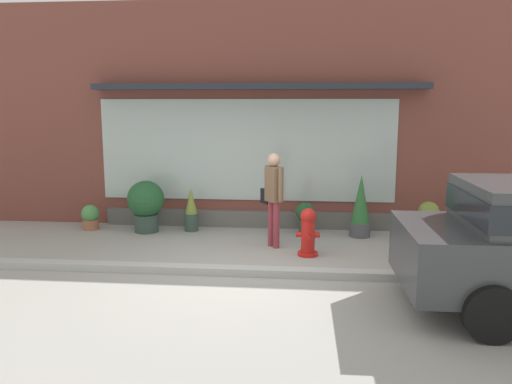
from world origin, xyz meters
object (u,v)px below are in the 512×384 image
(potted_plant_trailing_edge, at_px, (191,210))
(potted_plant_corner_tall, at_px, (485,213))
(pedestrian_with_handbag, at_px, (273,192))
(potted_plant_doorstep, at_px, (428,218))
(potted_plant_window_left, at_px, (146,203))
(fire_hydrant, at_px, (308,232))
(potted_plant_low_front, at_px, (305,215))
(potted_plant_near_hydrant, at_px, (361,207))
(potted_plant_window_right, at_px, (90,217))

(potted_plant_trailing_edge, height_order, potted_plant_corner_tall, potted_plant_corner_tall)
(pedestrian_with_handbag, xyz_separation_m, potted_plant_trailing_edge, (-1.79, 1.05, -0.60))
(potted_plant_doorstep, xyz_separation_m, potted_plant_window_left, (-5.72, 0.00, 0.19))
(potted_plant_window_left, bearing_deg, potted_plant_corner_tall, 1.91)
(potted_plant_window_left, distance_m, potted_plant_trailing_edge, 0.95)
(fire_hydrant, xyz_separation_m, potted_plant_trailing_edge, (-2.44, 1.56, 0.01))
(potted_plant_low_front, relative_size, potted_plant_trailing_edge, 0.70)
(potted_plant_low_front, relative_size, potted_plant_corner_tall, 0.63)
(fire_hydrant, distance_m, potted_plant_window_left, 3.63)
(potted_plant_doorstep, relative_size, potted_plant_window_left, 0.70)
(fire_hydrant, distance_m, potted_plant_low_front, 1.58)
(potted_plant_near_hydrant, height_order, potted_plant_window_right, potted_plant_near_hydrant)
(fire_hydrant, bearing_deg, potted_plant_low_front, 92.34)
(potted_plant_low_front, height_order, potted_plant_window_left, potted_plant_window_left)
(potted_plant_window_left, relative_size, potted_plant_trailing_edge, 1.16)
(potted_plant_near_hydrant, relative_size, potted_plant_corner_tall, 1.22)
(potted_plant_corner_tall, bearing_deg, potted_plant_trailing_edge, -179.45)
(potted_plant_doorstep, height_order, potted_plant_near_hydrant, potted_plant_near_hydrant)
(pedestrian_with_handbag, distance_m, potted_plant_low_front, 1.38)
(fire_hydrant, relative_size, potted_plant_near_hydrant, 0.68)
(potted_plant_doorstep, bearing_deg, potted_plant_low_front, 175.41)
(potted_plant_low_front, distance_m, potted_plant_corner_tall, 3.57)
(potted_plant_near_hydrant, height_order, potted_plant_corner_tall, potted_plant_near_hydrant)
(fire_hydrant, distance_m, potted_plant_doorstep, 2.74)
(potted_plant_window_left, bearing_deg, potted_plant_trailing_edge, 10.61)
(potted_plant_doorstep, height_order, potted_plant_window_right, potted_plant_doorstep)
(pedestrian_with_handbag, bearing_deg, potted_plant_doorstep, -110.70)
(potted_plant_window_left, bearing_deg, potted_plant_near_hydrant, 0.51)
(potted_plant_corner_tall, relative_size, potted_plant_window_right, 1.94)
(potted_plant_low_front, xyz_separation_m, potted_plant_doorstep, (2.43, -0.19, 0.04))
(pedestrian_with_handbag, xyz_separation_m, potted_plant_doorstep, (3.01, 0.87, -0.62))
(potted_plant_low_front, height_order, potted_plant_doorstep, potted_plant_doorstep)
(potted_plant_window_right, bearing_deg, potted_plant_doorstep, -0.63)
(pedestrian_with_handbag, height_order, potted_plant_near_hydrant, pedestrian_with_handbag)
(potted_plant_corner_tall, xyz_separation_m, potted_plant_window_right, (-8.10, -0.16, -0.22))
(fire_hydrant, distance_m, potted_plant_window_right, 4.83)
(potted_plant_low_front, bearing_deg, potted_plant_corner_tall, 0.61)
(potted_plant_low_front, relative_size, potted_plant_window_right, 1.22)
(potted_plant_near_hydrant, bearing_deg, pedestrian_with_handbag, -151.62)
(pedestrian_with_handbag, distance_m, potted_plant_window_right, 4.13)
(potted_plant_doorstep, relative_size, potted_plant_window_right, 1.41)
(potted_plant_window_left, bearing_deg, potted_plant_doorstep, -0.04)
(potted_plant_low_front, height_order, potted_plant_near_hydrant, potted_plant_near_hydrant)
(potted_plant_doorstep, distance_m, potted_plant_corner_tall, 1.17)
(potted_plant_corner_tall, bearing_deg, potted_plant_near_hydrant, -175.60)
(potted_plant_corner_tall, bearing_deg, potted_plant_window_left, -178.09)
(potted_plant_near_hydrant, distance_m, potted_plant_window_left, 4.40)
(pedestrian_with_handbag, bearing_deg, potted_plant_window_left, 35.27)
(potted_plant_corner_tall, bearing_deg, potted_plant_low_front, -179.39)
(potted_plant_window_left, height_order, potted_plant_corner_tall, potted_plant_window_left)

